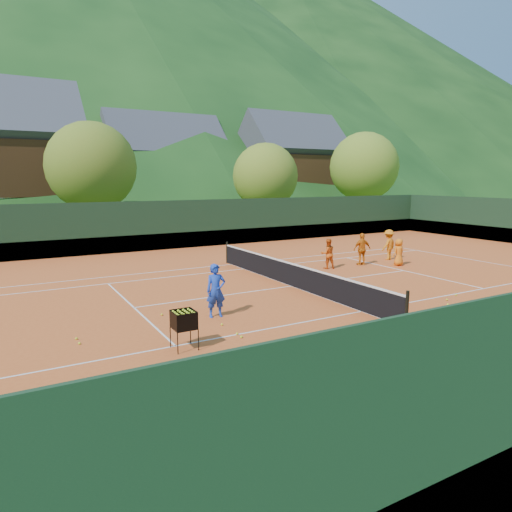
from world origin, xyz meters
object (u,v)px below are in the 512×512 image
tennis_net (292,274)px  chalet_mid (164,173)px  student_d (389,245)px  student_a (328,254)px  chalet_right (291,171)px  student_b (362,249)px  coach (216,291)px  ball_hopper (184,321)px  student_c (399,252)px

tennis_net → chalet_mid: (6.00, 34.00, 4.47)m
student_d → student_a: bearing=-9.8°
student_a → chalet_right: bearing=-104.5°
student_a → student_b: bearing=-167.8°
student_a → tennis_net: student_a is taller
coach → student_b: coach is taller
ball_hopper → chalet_mid: 40.53m
student_d → ball_hopper: 15.86m
ball_hopper → student_d: bearing=26.2°
chalet_right → student_b: bearing=-117.2°
coach → ball_hopper: bearing=-122.1°
student_a → tennis_net: bearing=48.1°
student_d → chalet_mid: size_ratio=0.13×
coach → chalet_mid: 37.99m
ball_hopper → chalet_right: chalet_right is taller
student_b → tennis_net: size_ratio=0.13×
chalet_right → coach: bearing=-127.1°
student_b → chalet_right: (14.36, 27.90, 4.43)m
coach → student_a: coach is taller
student_a → ball_hopper: student_a is taller
student_c → tennis_net: student_c is taller
coach → student_a: bearing=38.8°
tennis_net → student_b: bearing=20.4°
chalet_mid → chalet_right: (14.00, -4.00, 0.27)m
tennis_net → chalet_right: bearing=56.3°
student_a → ball_hopper: bearing=50.1°
chalet_mid → chalet_right: 14.56m
student_d → chalet_mid: bearing=-100.9°
chalet_right → student_d: bearing=-113.7°
ball_hopper → chalet_mid: chalet_mid is taller
student_a → student_b: 2.06m
coach → chalet_mid: chalet_mid is taller
student_b → ball_hopper: bearing=38.9°
student_c → chalet_mid: bearing=-92.0°
coach → student_c: bearing=25.5°
ball_hopper → chalet_mid: size_ratio=0.08×
tennis_net → student_d: bearing=18.0°
coach → student_c: 12.04m
student_c → student_a: bearing=-21.9°
coach → student_a: (7.99, 4.54, -0.12)m
student_c → student_d: size_ratio=0.84×
student_c → tennis_net: size_ratio=0.11×
student_d → ball_hopper: size_ratio=1.63×
student_d → chalet_mid: 31.74m
ball_hopper → chalet_right: size_ratio=0.08×
coach → student_b: size_ratio=1.04×
coach → ball_hopper: size_ratio=1.69×
student_b → student_c: 1.82m
student_a → ball_hopper: 11.88m
student_a → student_c: (3.56, -1.15, -0.05)m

